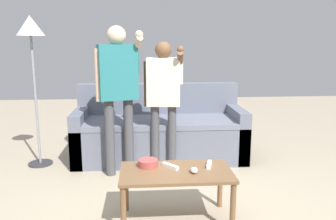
{
  "coord_description": "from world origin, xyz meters",
  "views": [
    {
      "loc": [
        -0.3,
        -2.72,
        1.46
      ],
      "look_at": [
        -0.06,
        0.41,
        0.82
      ],
      "focal_mm": 37.1,
      "sensor_mm": 36.0,
      "label": 1
    }
  ],
  "objects_px": {
    "floor_lamp": "(31,39)",
    "couch": "(160,132)",
    "snack_bowl": "(148,163)",
    "game_remote_nunchuk": "(194,170)",
    "game_remote_wand_far": "(209,165)",
    "player_center": "(163,91)",
    "game_remote_wand_near": "(170,166)",
    "player_left": "(118,83)",
    "coffee_table": "(176,178)"
  },
  "relations": [
    {
      "from": "couch",
      "to": "game_remote_wand_far",
      "type": "distance_m",
      "value": 1.57
    },
    {
      "from": "floor_lamp",
      "to": "player_center",
      "type": "bearing_deg",
      "value": -11.98
    },
    {
      "from": "coffee_table",
      "to": "game_remote_wand_far",
      "type": "relative_size",
      "value": 5.89
    },
    {
      "from": "couch",
      "to": "player_left",
      "type": "height_order",
      "value": "player_left"
    },
    {
      "from": "couch",
      "to": "game_remote_wand_near",
      "type": "height_order",
      "value": "couch"
    },
    {
      "from": "game_remote_wand_near",
      "to": "game_remote_wand_far",
      "type": "distance_m",
      "value": 0.33
    },
    {
      "from": "player_center",
      "to": "game_remote_wand_near",
      "type": "relative_size",
      "value": 9.91
    },
    {
      "from": "snack_bowl",
      "to": "player_center",
      "type": "height_order",
      "value": "player_center"
    },
    {
      "from": "snack_bowl",
      "to": "game_remote_wand_near",
      "type": "relative_size",
      "value": 1.11
    },
    {
      "from": "couch",
      "to": "floor_lamp",
      "type": "relative_size",
      "value": 1.2
    },
    {
      "from": "coffee_table",
      "to": "player_left",
      "type": "distance_m",
      "value": 1.35
    },
    {
      "from": "snack_bowl",
      "to": "game_remote_wand_near",
      "type": "distance_m",
      "value": 0.19
    },
    {
      "from": "game_remote_wand_near",
      "to": "coffee_table",
      "type": "bearing_deg",
      "value": -58.01
    },
    {
      "from": "floor_lamp",
      "to": "player_left",
      "type": "bearing_deg",
      "value": -20.65
    },
    {
      "from": "player_center",
      "to": "game_remote_wand_near",
      "type": "distance_m",
      "value": 1.16
    },
    {
      "from": "game_remote_nunchuk",
      "to": "game_remote_wand_near",
      "type": "xyz_separation_m",
      "value": [
        -0.18,
        0.12,
        -0.01
      ]
    },
    {
      "from": "game_remote_nunchuk",
      "to": "snack_bowl",
      "type": "bearing_deg",
      "value": 155.33
    },
    {
      "from": "snack_bowl",
      "to": "game_remote_wand_far",
      "type": "relative_size",
      "value": 1.06
    },
    {
      "from": "player_left",
      "to": "game_remote_wand_far",
      "type": "bearing_deg",
      "value": -51.08
    },
    {
      "from": "snack_bowl",
      "to": "game_remote_nunchuk",
      "type": "distance_m",
      "value": 0.4
    },
    {
      "from": "game_remote_nunchuk",
      "to": "player_center",
      "type": "xyz_separation_m",
      "value": [
        -0.17,
        1.18,
        0.45
      ]
    },
    {
      "from": "game_remote_wand_near",
      "to": "player_center",
      "type": "bearing_deg",
      "value": 89.29
    },
    {
      "from": "snack_bowl",
      "to": "player_left",
      "type": "relative_size",
      "value": 0.1
    },
    {
      "from": "game_remote_wand_far",
      "to": "game_remote_nunchuk",
      "type": "bearing_deg",
      "value": -137.72
    },
    {
      "from": "coffee_table",
      "to": "game_remote_nunchuk",
      "type": "height_order",
      "value": "game_remote_nunchuk"
    },
    {
      "from": "couch",
      "to": "snack_bowl",
      "type": "height_order",
      "value": "couch"
    },
    {
      "from": "coffee_table",
      "to": "game_remote_wand_far",
      "type": "xyz_separation_m",
      "value": [
        0.28,
        0.08,
        0.08
      ]
    },
    {
      "from": "game_remote_wand_near",
      "to": "couch",
      "type": "bearing_deg",
      "value": 90.28
    },
    {
      "from": "floor_lamp",
      "to": "game_remote_wand_near",
      "type": "height_order",
      "value": "floor_lamp"
    },
    {
      "from": "couch",
      "to": "player_left",
      "type": "bearing_deg",
      "value": -130.94
    },
    {
      "from": "player_left",
      "to": "game_remote_wand_near",
      "type": "xyz_separation_m",
      "value": [
        0.47,
        -1.0,
        -0.56
      ]
    },
    {
      "from": "game_remote_nunchuk",
      "to": "player_left",
      "type": "xyz_separation_m",
      "value": [
        -0.65,
        1.12,
        0.55
      ]
    },
    {
      "from": "game_remote_wand_far",
      "to": "couch",
      "type": "bearing_deg",
      "value": 102.32
    },
    {
      "from": "coffee_table",
      "to": "game_remote_nunchuk",
      "type": "relative_size",
      "value": 10.16
    },
    {
      "from": "game_remote_wand_far",
      "to": "player_center",
      "type": "bearing_deg",
      "value": 106.63
    },
    {
      "from": "couch",
      "to": "floor_lamp",
      "type": "xyz_separation_m",
      "value": [
        -1.44,
        -0.17,
        1.15
      ]
    },
    {
      "from": "floor_lamp",
      "to": "game_remote_wand_far",
      "type": "bearing_deg",
      "value": -37.45
    },
    {
      "from": "snack_bowl",
      "to": "game_remote_wand_far",
      "type": "bearing_deg",
      "value": -3.52
    },
    {
      "from": "coffee_table",
      "to": "player_center",
      "type": "height_order",
      "value": "player_center"
    },
    {
      "from": "couch",
      "to": "player_center",
      "type": "height_order",
      "value": "player_center"
    },
    {
      "from": "player_left",
      "to": "coffee_table",
      "type": "bearing_deg",
      "value": -64.27
    },
    {
      "from": "coffee_table",
      "to": "player_left",
      "type": "bearing_deg",
      "value": 115.73
    },
    {
      "from": "game_remote_nunchuk",
      "to": "floor_lamp",
      "type": "distance_m",
      "value": 2.42
    },
    {
      "from": "snack_bowl",
      "to": "game_remote_nunchuk",
      "type": "xyz_separation_m",
      "value": [
        0.36,
        -0.16,
        -0.01
      ]
    },
    {
      "from": "floor_lamp",
      "to": "game_remote_wand_near",
      "type": "distance_m",
      "value": 2.24
    },
    {
      "from": "snack_bowl",
      "to": "player_center",
      "type": "distance_m",
      "value": 1.13
    },
    {
      "from": "coffee_table",
      "to": "floor_lamp",
      "type": "height_order",
      "value": "floor_lamp"
    },
    {
      "from": "floor_lamp",
      "to": "couch",
      "type": "bearing_deg",
      "value": 6.79
    },
    {
      "from": "couch",
      "to": "player_center",
      "type": "xyz_separation_m",
      "value": [
        0.02,
        -0.48,
        0.59
      ]
    },
    {
      "from": "player_center",
      "to": "game_remote_wand_far",
      "type": "relative_size",
      "value": 9.53
    }
  ]
}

